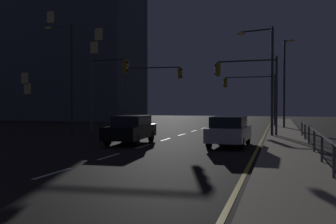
{
  "coord_description": "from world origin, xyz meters",
  "views": [
    {
      "loc": [
        6.81,
        -1.03,
        2.15
      ],
      "look_at": [
        -1.28,
        25.76,
        1.64
      ],
      "focal_mm": 39.47,
      "sensor_mm": 36.0,
      "label": 1
    }
  ],
  "objects_px": {
    "car": "(229,131)",
    "traffic_light_far_left": "(251,89)",
    "building_distant": "(54,38)",
    "traffic_light_mid_left": "(249,80)",
    "street_lamp_median": "(67,69)",
    "car_oncoming": "(131,129)",
    "traffic_light_near_left": "(150,83)",
    "street_lamp_across_street": "(266,70)",
    "street_lamp_far_end": "(286,76)",
    "traffic_light_far_center": "(106,80)"
  },
  "relations": [
    {
      "from": "car",
      "to": "building_distant",
      "type": "bearing_deg",
      "value": 136.04
    },
    {
      "from": "car_oncoming",
      "to": "traffic_light_near_left",
      "type": "xyz_separation_m",
      "value": [
        -2.89,
        11.41,
        3.26
      ]
    },
    {
      "from": "traffic_light_far_center",
      "to": "traffic_light_near_left",
      "type": "relative_size",
      "value": 1.01
    },
    {
      "from": "building_distant",
      "to": "traffic_light_far_left",
      "type": "bearing_deg",
      "value": -19.44
    },
    {
      "from": "car",
      "to": "car_oncoming",
      "type": "bearing_deg",
      "value": -178.43
    },
    {
      "from": "traffic_light_far_center",
      "to": "street_lamp_median",
      "type": "xyz_separation_m",
      "value": [
        -2.09,
        -1.88,
        0.76
      ]
    },
    {
      "from": "traffic_light_mid_left",
      "to": "street_lamp_across_street",
      "type": "height_order",
      "value": "street_lamp_across_street"
    },
    {
      "from": "street_lamp_across_street",
      "to": "car",
      "type": "bearing_deg",
      "value": -104.74
    },
    {
      "from": "traffic_light_mid_left",
      "to": "street_lamp_far_end",
      "type": "xyz_separation_m",
      "value": [
        2.56,
        9.39,
        0.93
      ]
    },
    {
      "from": "car",
      "to": "building_distant",
      "type": "xyz_separation_m",
      "value": [
        -29.96,
        28.89,
        11.51
      ]
    },
    {
      "from": "street_lamp_far_end",
      "to": "street_lamp_across_street",
      "type": "xyz_separation_m",
      "value": [
        -1.4,
        -9.61,
        -0.29
      ]
    },
    {
      "from": "traffic_light_far_left",
      "to": "traffic_light_mid_left",
      "type": "bearing_deg",
      "value": -86.64
    },
    {
      "from": "street_lamp_median",
      "to": "traffic_light_far_center",
      "type": "bearing_deg",
      "value": 42.0
    },
    {
      "from": "building_distant",
      "to": "traffic_light_far_center",
      "type": "bearing_deg",
      "value": -49.3
    },
    {
      "from": "traffic_light_far_left",
      "to": "traffic_light_near_left",
      "type": "relative_size",
      "value": 0.91
    },
    {
      "from": "traffic_light_far_left",
      "to": "traffic_light_far_center",
      "type": "bearing_deg",
      "value": -126.48
    },
    {
      "from": "traffic_light_mid_left",
      "to": "street_lamp_across_street",
      "type": "relative_size",
      "value": 0.73
    },
    {
      "from": "car_oncoming",
      "to": "traffic_light_far_left",
      "type": "height_order",
      "value": "traffic_light_far_left"
    },
    {
      "from": "car_oncoming",
      "to": "traffic_light_near_left",
      "type": "bearing_deg",
      "value": 104.2
    },
    {
      "from": "car",
      "to": "traffic_light_far_left",
      "type": "bearing_deg",
      "value": 90.73
    },
    {
      "from": "street_lamp_across_street",
      "to": "traffic_light_near_left",
      "type": "bearing_deg",
      "value": 153.32
    },
    {
      "from": "street_lamp_median",
      "to": "street_lamp_across_street",
      "type": "xyz_separation_m",
      "value": [
        13.53,
        2.65,
        -0.21
      ]
    },
    {
      "from": "street_lamp_across_street",
      "to": "building_distant",
      "type": "xyz_separation_m",
      "value": [
        -31.6,
        22.67,
        7.78
      ]
    },
    {
      "from": "street_lamp_median",
      "to": "street_lamp_across_street",
      "type": "height_order",
      "value": "street_lamp_median"
    },
    {
      "from": "car_oncoming",
      "to": "traffic_light_mid_left",
      "type": "relative_size",
      "value": 0.85
    },
    {
      "from": "car_oncoming",
      "to": "traffic_light_far_left",
      "type": "bearing_deg",
      "value": 74.11
    },
    {
      "from": "car",
      "to": "traffic_light_far_left",
      "type": "relative_size",
      "value": 0.86
    },
    {
      "from": "traffic_light_near_left",
      "to": "building_distant",
      "type": "height_order",
      "value": "building_distant"
    },
    {
      "from": "traffic_light_mid_left",
      "to": "street_lamp_median",
      "type": "distance_m",
      "value": 12.72
    },
    {
      "from": "street_lamp_across_street",
      "to": "building_distant",
      "type": "distance_m",
      "value": 39.66
    },
    {
      "from": "traffic_light_near_left",
      "to": "traffic_light_mid_left",
      "type": "bearing_deg",
      "value": -28.52
    },
    {
      "from": "street_lamp_far_end",
      "to": "traffic_light_near_left",
      "type": "bearing_deg",
      "value": -158.22
    },
    {
      "from": "street_lamp_far_end",
      "to": "street_lamp_median",
      "type": "height_order",
      "value": "street_lamp_far_end"
    },
    {
      "from": "car_oncoming",
      "to": "building_distant",
      "type": "distance_m",
      "value": 39.67
    },
    {
      "from": "traffic_light_far_center",
      "to": "building_distant",
      "type": "xyz_separation_m",
      "value": [
        -20.16,
        23.44,
        8.32
      ]
    },
    {
      "from": "traffic_light_mid_left",
      "to": "traffic_light_far_center",
      "type": "xyz_separation_m",
      "value": [
        -10.27,
        -0.99,
        0.09
      ]
    },
    {
      "from": "traffic_light_mid_left",
      "to": "traffic_light_near_left",
      "type": "distance_m",
      "value": 10.1
    },
    {
      "from": "car",
      "to": "street_lamp_across_street",
      "type": "xyz_separation_m",
      "value": [
        1.64,
        6.22,
        3.73
      ]
    },
    {
      "from": "street_lamp_median",
      "to": "street_lamp_across_street",
      "type": "relative_size",
      "value": 1.1
    },
    {
      "from": "car_oncoming",
      "to": "street_lamp_far_end",
      "type": "bearing_deg",
      "value": 61.87
    },
    {
      "from": "traffic_light_far_left",
      "to": "traffic_light_near_left",
      "type": "distance_m",
      "value": 10.85
    },
    {
      "from": "traffic_light_far_left",
      "to": "street_lamp_across_street",
      "type": "height_order",
      "value": "street_lamp_across_street"
    },
    {
      "from": "building_distant",
      "to": "car_oncoming",
      "type": "bearing_deg",
      "value": -49.91
    },
    {
      "from": "car_oncoming",
      "to": "street_lamp_across_street",
      "type": "bearing_deg",
      "value": 41.69
    },
    {
      "from": "street_lamp_far_end",
      "to": "building_distant",
      "type": "distance_m",
      "value": 36.27
    },
    {
      "from": "street_lamp_median",
      "to": "building_distant",
      "type": "height_order",
      "value": "building_distant"
    },
    {
      "from": "traffic_light_far_center",
      "to": "building_distant",
      "type": "height_order",
      "value": "building_distant"
    },
    {
      "from": "car",
      "to": "traffic_light_far_left",
      "type": "distance_m",
      "value": 18.64
    },
    {
      "from": "building_distant",
      "to": "car",
      "type": "bearing_deg",
      "value": -43.96
    },
    {
      "from": "car",
      "to": "car_oncoming",
      "type": "distance_m",
      "value": 5.51
    }
  ]
}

